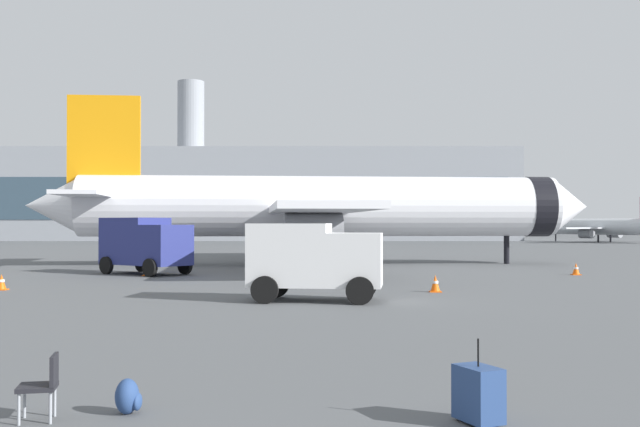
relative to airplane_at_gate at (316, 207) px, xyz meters
The scene contains 11 objects.
airplane_at_gate is the anchor object (origin of this frame).
airplane_taxiing 70.22m from the airplane_at_gate, 56.02° to the left, with size 17.13×18.54×6.18m.
service_truck 12.75m from the airplane_at_gate, 134.88° to the right, with size 5.16×4.63×2.90m.
cargo_van 22.39m from the airplane_at_gate, 90.24° to the right, with size 4.60×2.77×2.60m.
safety_cone_mid 16.48m from the airplane_at_gate, 36.04° to the right, with size 0.44×0.44×0.61m.
safety_cone_far 13.57m from the airplane_at_gate, 130.19° to the right, with size 0.44×0.44×0.69m.
safety_cone_outer 19.80m from the airplane_at_gate, 76.74° to the right, with size 0.44×0.44×0.65m.
rolling_suitcase 37.92m from the airplane_at_gate, 86.73° to the right, with size 0.63×0.75×1.10m.
traveller_backpack 37.45m from the airplane_at_gate, 93.83° to the right, with size 0.36×0.40×0.48m.
gate_chair 37.84m from the airplane_at_gate, 95.36° to the right, with size 0.57×0.57×0.86m.
terminal_building 79.04m from the airplane_at_gate, 102.90° to the left, with size 96.65×24.02×26.25m.
Camera 1 is at (-0.05, -4.47, 2.58)m, focal length 42.21 mm.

